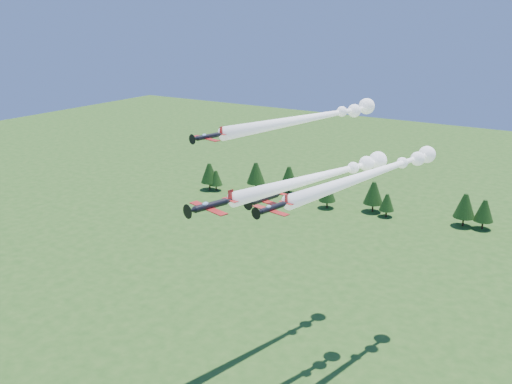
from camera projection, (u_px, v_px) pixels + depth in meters
The scene contains 5 objects.
plane_lead at pixel (326, 175), 106.80m from camera, with size 18.35×47.59×3.70m.
plane_left at pixel (316, 117), 120.09m from camera, with size 16.88×50.89×3.70m.
plane_right at pixel (379, 171), 110.38m from camera, with size 15.73×54.22×3.70m.
plane_slot at pixel (265, 198), 101.40m from camera, with size 8.33×9.15×2.91m.
treeline at pixel (412, 202), 198.99m from camera, with size 179.44×20.59×11.82m.
Camera 1 is at (51.04, -76.45, 70.28)m, focal length 40.00 mm.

